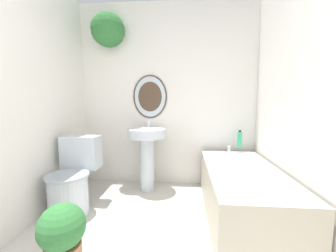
# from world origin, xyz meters

# --- Properties ---
(wall_back) EXTENTS (2.43, 0.42, 2.40)m
(wall_back) POSITION_xyz_m (-0.14, 2.46, 1.35)
(wall_back) COLOR silver
(wall_back) RESTS_ON ground_plane
(wall_left) EXTENTS (0.06, 2.57, 2.40)m
(wall_left) POSITION_xyz_m (-1.18, 1.23, 1.20)
(wall_left) COLOR silver
(wall_left) RESTS_ON ground_plane
(wall_right) EXTENTS (0.06, 2.57, 2.40)m
(wall_right) POSITION_xyz_m (1.18, 1.23, 1.20)
(wall_right) COLOR silver
(wall_right) RESTS_ON ground_plane
(toilet) EXTENTS (0.40, 0.58, 0.75)m
(toilet) POSITION_xyz_m (-0.89, 1.63, 0.33)
(toilet) COLOR silver
(toilet) RESTS_ON ground_plane
(pedestal_sink) EXTENTS (0.47, 0.47, 0.89)m
(pedestal_sink) POSITION_xyz_m (-0.23, 2.18, 0.55)
(pedestal_sink) COLOR silver
(pedestal_sink) RESTS_ON ground_plane
(bathtub) EXTENTS (0.67, 1.48, 0.56)m
(bathtub) POSITION_xyz_m (0.80, 1.67, 0.26)
(bathtub) COLOR #B2A893
(bathtub) RESTS_ON ground_plane
(shampoo_bottle) EXTENTS (0.06, 0.06, 0.20)m
(shampoo_bottle) POSITION_xyz_m (0.92, 2.31, 0.66)
(shampoo_bottle) COLOR #38B275
(shampoo_bottle) RESTS_ON bathtub
(potted_plant) EXTENTS (0.31, 0.31, 0.45)m
(potted_plant) POSITION_xyz_m (-0.56, 0.91, 0.24)
(potted_plant) COLOR #9E6042
(potted_plant) RESTS_ON ground_plane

